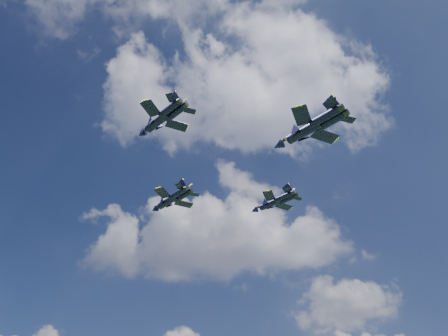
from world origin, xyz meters
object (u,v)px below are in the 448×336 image
Objects in this scene: jet_left at (156,123)px; jet_slot at (302,132)px; jet_lead at (167,202)px; jet_right at (269,204)px.

jet_left reaches higher than jet_slot.
jet_lead is 1.03× the size of jet_right.
jet_lead is 1.03× the size of jet_left.
jet_left is at bearing 134.86° from jet_slot.
jet_right reaches higher than jet_slot.
jet_left is 0.83× the size of jet_slot.
jet_slot is (32.29, -22.66, -1.56)m from jet_lead.
jet_right is at bearing -42.01° from jet_lead.
jet_right is (19.93, 32.34, 0.12)m from jet_left.
jet_lead is at bearing 46.05° from jet_left.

